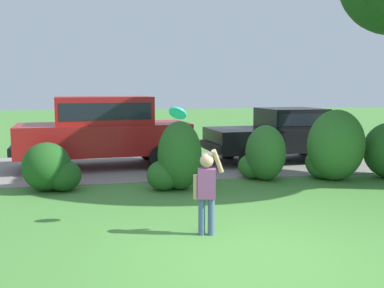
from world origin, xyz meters
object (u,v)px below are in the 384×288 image
at_px(parked_suv, 104,128).
at_px(child_thrower, 207,187).
at_px(frisbee, 178,113).
at_px(parked_sedan, 284,133).

bearing_deg(parked_suv, child_thrower, -76.51).
height_order(parked_suv, child_thrower, parked_suv).
distance_m(parked_suv, child_thrower, 6.20).
relative_size(parked_suv, frisbee, 14.70).
bearing_deg(parked_sedan, child_thrower, -121.53).
height_order(parked_sedan, parked_suv, parked_suv).
height_order(child_thrower, frisbee, frisbee).
distance_m(parked_sedan, parked_suv, 5.14).
distance_m(child_thrower, frisbee, 1.23).
relative_size(parked_sedan, parked_suv, 0.93).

